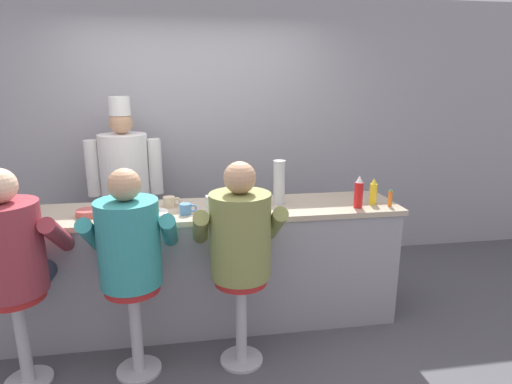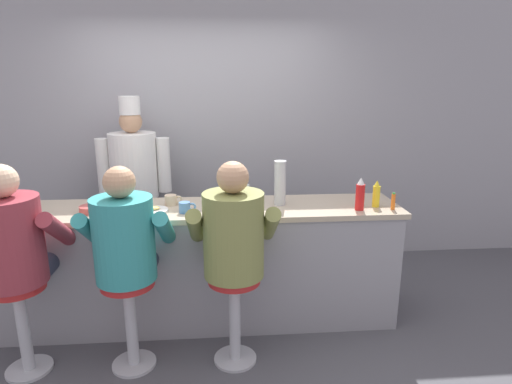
{
  "view_description": "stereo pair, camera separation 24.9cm",
  "coord_description": "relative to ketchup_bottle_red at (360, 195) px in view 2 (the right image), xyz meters",
  "views": [
    {
      "loc": [
        -0.07,
        -2.84,
        1.9
      ],
      "look_at": [
        0.43,
        0.28,
        1.07
      ],
      "focal_mm": 30.0,
      "sensor_mm": 36.0,
      "label": 1
    },
    {
      "loc": [
        0.18,
        -2.87,
        1.9
      ],
      "look_at": [
        0.43,
        0.28,
        1.07
      ],
      "focal_mm": 30.0,
      "sensor_mm": 36.0,
      "label": 2
    }
  ],
  "objects": [
    {
      "name": "cook_in_whites_near",
      "position": [
        -1.86,
        1.06,
        -0.1
      ],
      "size": [
        0.69,
        0.44,
        1.76
      ],
      "color": "#232328",
      "rests_on": "ground_plane"
    },
    {
      "name": "cup_stack_steel",
      "position": [
        -0.58,
        0.19,
        0.06
      ],
      "size": [
        0.1,
        0.1,
        0.35
      ],
      "color": "#B7BABF",
      "rests_on": "diner_counter"
    },
    {
      "name": "diner_seated_maroon",
      "position": [
        -2.35,
        -0.37,
        -0.19
      ],
      "size": [
        0.6,
        0.6,
        1.42
      ],
      "color": "#B2B5BA",
      "rests_on": "ground_plane"
    },
    {
      "name": "water_pitcher_clear",
      "position": [
        -0.91,
        0.18,
        -0.02
      ],
      "size": [
        0.16,
        0.14,
        0.2
      ],
      "color": "silver",
      "rests_on": "diner_counter"
    },
    {
      "name": "diner_seated_olive",
      "position": [
        -0.96,
        -0.37,
        -0.19
      ],
      "size": [
        0.6,
        0.59,
        1.42
      ],
      "color": "#B2B5BA",
      "rests_on": "ground_plane"
    },
    {
      "name": "napkin_dispenser_chrome",
      "position": [
        -1.1,
        0.02,
        -0.05
      ],
      "size": [
        0.12,
        0.07,
        0.14
      ],
      "color": "silver",
      "rests_on": "diner_counter"
    },
    {
      "name": "ketchup_bottle_red",
      "position": [
        0.0,
        0.0,
        0.0
      ],
      "size": [
        0.07,
        0.07,
        0.25
      ],
      "color": "red",
      "rests_on": "diner_counter"
    },
    {
      "name": "diner_seated_teal",
      "position": [
        -1.66,
        -0.37,
        -0.2
      ],
      "size": [
        0.59,
        0.58,
        1.4
      ],
      "color": "#B2B5BA",
      "rests_on": "ground_plane"
    },
    {
      "name": "wall_back",
      "position": [
        -1.2,
        1.44,
        0.28
      ],
      "size": [
        10.0,
        0.06,
        2.7
      ],
      "color": "#99999E",
      "rests_on": "ground_plane"
    },
    {
      "name": "mustard_bottle_yellow",
      "position": [
        0.15,
        0.07,
        -0.02
      ],
      "size": [
        0.06,
        0.06,
        0.21
      ],
      "color": "yellow",
      "rests_on": "diner_counter"
    },
    {
      "name": "ground_plane",
      "position": [
        -1.2,
        -0.14,
        -1.07
      ],
      "size": [
        20.0,
        20.0,
        0.0
      ],
      "primitive_type": "plane",
      "color": "#4C4C51"
    },
    {
      "name": "breakfast_plate",
      "position": [
        -1.54,
        0.07,
        -0.1
      ],
      "size": [
        0.22,
        0.22,
        0.04
      ],
      "color": "white",
      "rests_on": "diner_counter"
    },
    {
      "name": "coffee_mug_tan",
      "position": [
        -1.43,
        0.25,
        -0.08
      ],
      "size": [
        0.14,
        0.09,
        0.08
      ],
      "color": "beige",
      "rests_on": "diner_counter"
    },
    {
      "name": "coffee_mug_blue",
      "position": [
        -1.3,
        0.04,
        -0.08
      ],
      "size": [
        0.13,
        0.08,
        0.08
      ],
      "color": "#4C7AB2",
      "rests_on": "diner_counter"
    },
    {
      "name": "hot_sauce_bottle_orange",
      "position": [
        0.26,
        -0.01,
        -0.05
      ],
      "size": [
        0.03,
        0.03,
        0.13
      ],
      "color": "orange",
      "rests_on": "diner_counter"
    },
    {
      "name": "cereal_bowl",
      "position": [
        -2.0,
        0.1,
        -0.09
      ],
      "size": [
        0.17,
        0.17,
        0.05
      ],
      "color": "#B24C47",
      "rests_on": "diner_counter"
    },
    {
      "name": "diner_counter",
      "position": [
        -1.2,
        0.17,
        -0.59
      ],
      "size": [
        3.1,
        0.61,
        0.95
      ],
      "color": "gray",
      "rests_on": "ground_plane"
    }
  ]
}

